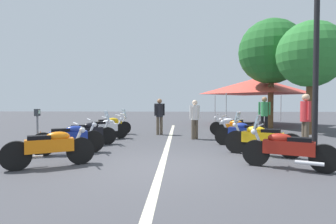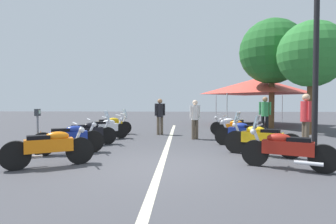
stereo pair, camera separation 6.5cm
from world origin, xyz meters
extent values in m
plane|color=#424247|center=(0.00, 0.00, 0.00)|extent=(80.00, 80.00, 0.00)
cube|color=beige|center=(3.76, 0.00, 0.00)|extent=(15.55, 0.16, 0.01)
cylinder|color=black|center=(0.17, 1.98, 0.32)|extent=(0.45, 0.63, 0.65)
cylinder|color=black|center=(-0.52, 3.16, 0.32)|extent=(0.45, 0.63, 0.65)
cube|color=orange|center=(-0.18, 2.57, 0.50)|extent=(0.76, 1.03, 0.30)
ellipsoid|color=orange|center=(-0.09, 2.41, 0.70)|extent=(0.49, 0.58, 0.22)
cube|color=black|center=(-0.29, 2.76, 0.68)|extent=(0.47, 0.55, 0.12)
cylinder|color=silver|center=(0.14, 2.03, 0.62)|extent=(0.21, 0.29, 0.58)
cylinder|color=silver|center=(0.12, 2.07, 0.98)|extent=(0.56, 0.35, 0.04)
sphere|color=silver|center=(0.19, 1.94, 0.82)|extent=(0.14, 0.14, 0.14)
cylinder|color=silver|center=(-0.23, 3.01, 0.23)|extent=(0.35, 0.52, 0.08)
cylinder|color=black|center=(1.69, 2.18, 0.33)|extent=(0.42, 0.65, 0.66)
cylinder|color=black|center=(1.07, 3.38, 0.33)|extent=(0.42, 0.65, 0.66)
cube|color=navy|center=(1.38, 2.78, 0.51)|extent=(0.72, 1.04, 0.30)
ellipsoid|color=navy|center=(1.46, 2.62, 0.71)|extent=(0.47, 0.58, 0.22)
cube|color=black|center=(1.28, 2.98, 0.69)|extent=(0.45, 0.55, 0.12)
cylinder|color=silver|center=(1.66, 2.23, 0.63)|extent=(0.19, 0.29, 0.58)
cylinder|color=silver|center=(1.64, 2.27, 0.99)|extent=(0.57, 0.32, 0.04)
sphere|color=silver|center=(1.71, 2.13, 0.83)|extent=(0.14, 0.14, 0.14)
cylinder|color=silver|center=(1.36, 3.22, 0.23)|extent=(0.32, 0.53, 0.08)
cylinder|color=black|center=(3.26, 2.16, 0.31)|extent=(0.43, 0.60, 0.62)
cylinder|color=black|center=(2.50, 3.47, 0.31)|extent=(0.43, 0.60, 0.62)
cube|color=black|center=(2.88, 2.82, 0.49)|extent=(0.82, 1.13, 0.30)
ellipsoid|color=black|center=(2.97, 2.66, 0.69)|extent=(0.49, 0.58, 0.22)
cube|color=black|center=(2.77, 3.01, 0.67)|extent=(0.47, 0.55, 0.12)
cylinder|color=silver|center=(3.23, 2.22, 0.61)|extent=(0.21, 0.29, 0.58)
cylinder|color=silver|center=(3.21, 2.25, 0.97)|extent=(0.55, 0.35, 0.04)
sphere|color=silver|center=(3.29, 2.12, 0.81)|extent=(0.14, 0.14, 0.14)
cylinder|color=silver|center=(2.81, 3.30, 0.22)|extent=(0.35, 0.51, 0.08)
cube|color=silver|center=(3.25, 2.18, 1.04)|extent=(0.37, 0.29, 0.32)
cylinder|color=black|center=(4.88, 2.05, 0.31)|extent=(0.46, 0.59, 0.62)
cylinder|color=black|center=(4.11, 3.21, 0.31)|extent=(0.46, 0.59, 0.62)
cube|color=white|center=(4.50, 2.63, 0.49)|extent=(0.81, 1.03, 0.30)
ellipsoid|color=white|center=(4.60, 2.48, 0.69)|extent=(0.50, 0.58, 0.22)
cube|color=black|center=(4.38, 2.81, 0.67)|extent=(0.48, 0.54, 0.12)
cylinder|color=silver|center=(4.85, 2.10, 0.61)|extent=(0.22, 0.28, 0.58)
cylinder|color=silver|center=(4.82, 2.14, 0.97)|extent=(0.54, 0.38, 0.04)
sphere|color=silver|center=(4.91, 2.01, 0.81)|extent=(0.14, 0.14, 0.14)
cylinder|color=silver|center=(4.42, 3.08, 0.22)|extent=(0.37, 0.50, 0.08)
cylinder|color=black|center=(6.45, 2.21, 0.30)|extent=(0.43, 0.59, 0.60)
cylinder|color=black|center=(5.66, 3.49, 0.30)|extent=(0.43, 0.59, 0.60)
cube|color=#EAB214|center=(6.05, 2.85, 0.48)|extent=(0.84, 1.12, 0.30)
ellipsoid|color=#EAB214|center=(6.15, 2.70, 0.68)|extent=(0.49, 0.58, 0.22)
cube|color=black|center=(5.94, 3.04, 0.66)|extent=(0.47, 0.55, 0.12)
cylinder|color=silver|center=(6.42, 2.26, 0.60)|extent=(0.21, 0.28, 0.58)
cylinder|color=silver|center=(6.39, 2.29, 0.96)|extent=(0.55, 0.36, 0.04)
sphere|color=silver|center=(6.47, 2.16, 0.80)|extent=(0.14, 0.14, 0.14)
cylinder|color=silver|center=(5.97, 3.33, 0.21)|extent=(0.36, 0.51, 0.08)
cube|color=silver|center=(6.44, 2.22, 1.03)|extent=(0.37, 0.29, 0.32)
cylinder|color=black|center=(0.18, -2.22, 0.30)|extent=(0.39, 0.61, 0.61)
cylinder|color=black|center=(-0.43, -3.47, 0.30)|extent=(0.39, 0.61, 0.61)
cube|color=maroon|center=(-0.12, -2.84, 0.48)|extent=(0.71, 1.08, 0.30)
ellipsoid|color=maroon|center=(-0.04, -2.68, 0.68)|extent=(0.46, 0.58, 0.22)
cube|color=black|center=(-0.22, -3.04, 0.66)|extent=(0.44, 0.55, 0.12)
cylinder|color=silver|center=(0.16, -2.27, 0.60)|extent=(0.19, 0.29, 0.58)
cylinder|color=silver|center=(0.14, -2.31, 0.96)|extent=(0.58, 0.31, 0.04)
sphere|color=silver|center=(0.20, -2.17, 0.80)|extent=(0.14, 0.14, 0.14)
cylinder|color=silver|center=(-0.47, -3.14, 0.21)|extent=(0.31, 0.53, 0.08)
cube|color=silver|center=(0.17, -2.23, 1.03)|extent=(0.38, 0.27, 0.32)
cylinder|color=black|center=(1.76, -2.09, 0.33)|extent=(0.44, 0.65, 0.67)
cylinder|color=black|center=(1.08, -3.38, 0.33)|extent=(0.44, 0.65, 0.67)
cube|color=#EAB214|center=(1.42, -2.74, 0.51)|extent=(0.77, 1.11, 0.30)
ellipsoid|color=#EAB214|center=(1.51, -2.58, 0.71)|extent=(0.47, 0.58, 0.22)
cube|color=black|center=(1.32, -2.93, 0.69)|extent=(0.45, 0.55, 0.12)
cylinder|color=silver|center=(1.74, -2.15, 0.63)|extent=(0.20, 0.29, 0.58)
cylinder|color=silver|center=(1.72, -2.18, 0.99)|extent=(0.57, 0.33, 0.04)
sphere|color=silver|center=(1.79, -2.05, 0.83)|extent=(0.14, 0.14, 0.14)
cylinder|color=silver|center=(1.06, -3.04, 0.23)|extent=(0.33, 0.52, 0.08)
cube|color=silver|center=(1.75, -2.11, 1.06)|extent=(0.37, 0.28, 0.32)
cylinder|color=black|center=(3.30, -1.97, 0.31)|extent=(0.41, 0.63, 0.63)
cylinder|color=black|center=(2.62, -3.34, 0.31)|extent=(0.41, 0.63, 0.63)
cube|color=navy|center=(2.96, -2.65, 0.49)|extent=(0.77, 1.16, 0.30)
ellipsoid|color=navy|center=(3.04, -2.49, 0.69)|extent=(0.46, 0.58, 0.22)
cube|color=black|center=(2.86, -2.85, 0.67)|extent=(0.45, 0.55, 0.12)
cylinder|color=silver|center=(3.27, -2.03, 0.61)|extent=(0.19, 0.29, 0.58)
cylinder|color=silver|center=(3.25, -2.06, 0.97)|extent=(0.57, 0.31, 0.04)
sphere|color=silver|center=(3.32, -1.93, 0.81)|extent=(0.14, 0.14, 0.14)
cylinder|color=silver|center=(2.59, -2.98, 0.22)|extent=(0.32, 0.53, 0.08)
cylinder|color=black|center=(4.83, -2.13, 0.31)|extent=(0.40, 0.61, 0.61)
cylinder|color=black|center=(4.14, -3.48, 0.31)|extent=(0.40, 0.61, 0.61)
cube|color=orange|center=(4.48, -2.81, 0.49)|extent=(0.78, 1.15, 0.30)
ellipsoid|color=orange|center=(4.57, -2.65, 0.69)|extent=(0.47, 0.58, 0.22)
cube|color=black|center=(4.38, -3.00, 0.67)|extent=(0.45, 0.55, 0.12)
cylinder|color=silver|center=(4.80, -2.19, 0.61)|extent=(0.19, 0.29, 0.58)
cylinder|color=silver|center=(4.78, -2.22, 0.97)|extent=(0.57, 0.32, 0.04)
sphere|color=silver|center=(4.85, -2.09, 0.81)|extent=(0.14, 0.14, 0.14)
cylinder|color=silver|center=(4.12, -3.13, 0.21)|extent=(0.32, 0.53, 0.08)
cylinder|color=black|center=(6.29, -2.12, 0.31)|extent=(0.39, 0.61, 0.61)
cylinder|color=black|center=(5.67, -3.43, 0.31)|extent=(0.39, 0.61, 0.61)
cube|color=silver|center=(5.98, -2.77, 0.49)|extent=(0.73, 1.11, 0.30)
ellipsoid|color=silver|center=(6.06, -2.61, 0.69)|extent=(0.46, 0.58, 0.22)
cube|color=black|center=(5.89, -2.97, 0.67)|extent=(0.44, 0.55, 0.12)
cylinder|color=silver|center=(6.27, -2.18, 0.61)|extent=(0.19, 0.29, 0.58)
cylinder|color=silver|center=(6.25, -2.21, 0.97)|extent=(0.58, 0.30, 0.04)
sphere|color=silver|center=(6.31, -2.08, 0.81)|extent=(0.14, 0.14, 0.14)
cylinder|color=silver|center=(5.63, -3.09, 0.21)|extent=(0.31, 0.53, 0.08)
cylinder|color=black|center=(1.11, -4.02, 2.60)|extent=(0.14, 0.14, 5.20)
cylinder|color=slate|center=(2.10, 4.08, 0.55)|extent=(0.06, 0.06, 1.10)
cube|color=#33383D|center=(2.10, 4.08, 1.18)|extent=(0.18, 0.13, 0.22)
cube|color=#B2D8BF|center=(2.10, 4.02, 1.20)|extent=(0.10, 0.01, 0.12)
cube|color=orange|center=(2.01, 3.94, 0.01)|extent=(0.36, 0.36, 0.03)
cone|color=orange|center=(2.01, 3.94, 0.32)|extent=(0.26, 0.26, 0.60)
cylinder|color=white|center=(2.01, 3.94, 0.34)|extent=(0.19, 0.19, 0.07)
cylinder|color=black|center=(6.27, -4.38, 0.44)|extent=(0.14, 0.14, 0.87)
cylinder|color=black|center=(6.33, -4.21, 0.44)|extent=(0.14, 0.14, 0.87)
cylinder|color=#338C4C|center=(6.30, -4.29, 1.20)|extent=(0.32, 0.32, 0.66)
cylinder|color=#338C4C|center=(6.22, -4.50, 1.23)|extent=(0.09, 0.09, 0.59)
cylinder|color=#338C4C|center=(6.37, -4.09, 1.23)|extent=(0.09, 0.09, 0.59)
sphere|color=#9E704C|center=(6.30, -4.29, 1.65)|extent=(0.24, 0.24, 0.24)
cylinder|color=brown|center=(6.24, 0.60, 0.42)|extent=(0.14, 0.14, 0.83)
cylinder|color=brown|center=(6.33, 0.45, 0.42)|extent=(0.14, 0.14, 0.83)
cylinder|color=black|center=(6.29, 0.52, 1.14)|extent=(0.32, 0.32, 0.62)
cylinder|color=black|center=(6.18, 0.72, 1.17)|extent=(0.09, 0.09, 0.56)
cylinder|color=black|center=(6.39, 0.33, 1.17)|extent=(0.09, 0.09, 0.56)
sphere|color=#9E704C|center=(6.29, 0.52, 1.57)|extent=(0.23, 0.23, 0.23)
cylinder|color=brown|center=(2.58, -4.49, 0.44)|extent=(0.14, 0.14, 0.88)
cylinder|color=brown|center=(2.76, -4.48, 0.44)|extent=(0.14, 0.14, 0.88)
cylinder|color=red|center=(2.67, -4.49, 1.21)|extent=(0.32, 0.32, 0.66)
cylinder|color=red|center=(2.45, -4.50, 1.24)|extent=(0.09, 0.09, 0.59)
cylinder|color=red|center=(2.89, -4.48, 1.24)|extent=(0.09, 0.09, 0.59)
sphere|color=#D8AD84|center=(2.67, -4.49, 1.66)|extent=(0.24, 0.24, 0.24)
cylinder|color=brown|center=(4.76, -0.96, 0.40)|extent=(0.14, 0.14, 0.79)
cylinder|color=brown|center=(4.87, -1.10, 0.40)|extent=(0.14, 0.14, 0.79)
cylinder|color=silver|center=(4.82, -1.03, 1.09)|extent=(0.32, 0.32, 0.59)
cylinder|color=silver|center=(4.68, -0.86, 1.12)|extent=(0.09, 0.09, 0.54)
cylinder|color=silver|center=(4.95, -1.20, 1.12)|extent=(0.09, 0.09, 0.54)
sphere|color=beige|center=(4.82, -1.03, 1.49)|extent=(0.21, 0.21, 0.21)
cylinder|color=brown|center=(6.70, -6.51, 1.34)|extent=(0.32, 0.32, 2.69)
sphere|color=#2D7A33|center=(6.70, -6.51, 3.76)|extent=(3.06, 3.06, 3.06)
cylinder|color=brown|center=(9.77, -5.72, 1.58)|extent=(0.32, 0.32, 3.16)
sphere|color=#236628|center=(9.77, -5.72, 4.47)|extent=(3.73, 3.73, 3.73)
pyramid|color=#E54C3F|center=(12.46, -5.71, 2.65)|extent=(5.64, 5.64, 1.10)
cylinder|color=#B2B2B7|center=(14.99, -3.17, 1.05)|extent=(0.06, 0.06, 2.10)
cylinder|color=#B2B2B7|center=(14.99, -8.25, 1.05)|extent=(0.06, 0.06, 2.10)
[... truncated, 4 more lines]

